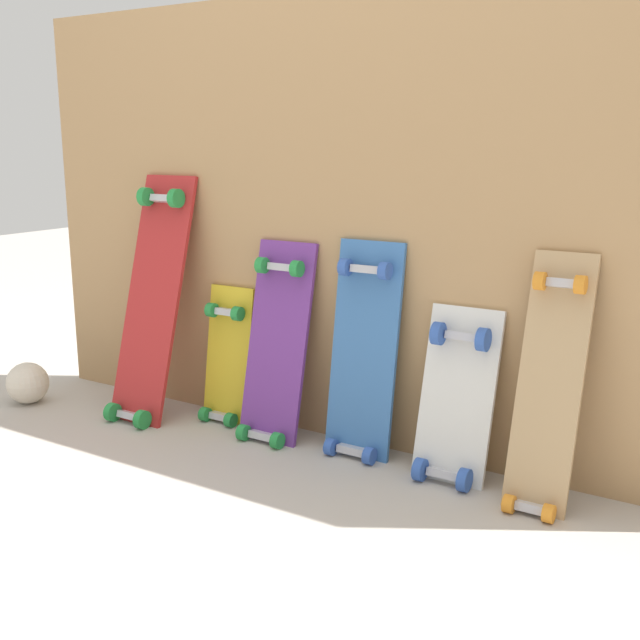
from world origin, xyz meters
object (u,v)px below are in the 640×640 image
(skateboard_purple, at_px, (276,352))
(skateboard_white, at_px, (455,405))
(skateboard_yellow, at_px, (227,364))
(skateboard_natural, at_px, (548,396))
(rubber_ball, at_px, (28,383))
(skateboard_red, at_px, (151,307))
(skateboard_blue, at_px, (363,360))

(skateboard_purple, distance_m, skateboard_white, 0.65)
(skateboard_purple, relative_size, skateboard_white, 1.28)
(skateboard_yellow, height_order, skateboard_white, skateboard_white)
(skateboard_yellow, relative_size, skateboard_natural, 0.72)
(skateboard_yellow, xyz_separation_m, rubber_ball, (-0.77, -0.27, -0.13))
(skateboard_purple, relative_size, skateboard_natural, 0.95)
(skateboard_red, distance_m, skateboard_purple, 0.53)
(skateboard_red, xyz_separation_m, skateboard_yellow, (0.27, 0.09, -0.20))
(skateboard_red, distance_m, skateboard_white, 1.18)
(skateboard_red, height_order, skateboard_purple, skateboard_red)
(skateboard_red, relative_size, rubber_ball, 5.84)
(skateboard_purple, relative_size, skateboard_blue, 0.97)
(skateboard_red, height_order, skateboard_white, skateboard_red)
(skateboard_blue, bearing_deg, rubber_ball, -169.16)
(skateboard_red, bearing_deg, rubber_ball, -160.85)
(skateboard_white, distance_m, skateboard_natural, 0.29)
(skateboard_yellow, bearing_deg, skateboard_white, -2.16)
(skateboard_blue, bearing_deg, skateboard_natural, -4.58)
(skateboard_yellow, height_order, rubber_ball, skateboard_yellow)
(skateboard_white, xyz_separation_m, skateboard_natural, (0.28, -0.03, 0.09))
(skateboard_red, bearing_deg, skateboard_blue, 5.58)
(skateboard_natural, distance_m, rubber_ball, 1.97)
(skateboard_purple, height_order, rubber_ball, skateboard_purple)
(skateboard_purple, bearing_deg, skateboard_natural, -1.34)
(skateboard_red, relative_size, skateboard_purple, 1.27)
(skateboard_red, xyz_separation_m, skateboard_natural, (1.44, 0.03, -0.09))
(skateboard_blue, height_order, skateboard_natural, skateboard_natural)
(skateboard_yellow, xyz_separation_m, skateboard_white, (0.89, -0.03, 0.02))
(skateboard_red, relative_size, skateboard_blue, 1.24)
(skateboard_yellow, bearing_deg, skateboard_blue, -1.25)
(skateboard_blue, bearing_deg, skateboard_white, -3.72)
(skateboard_yellow, bearing_deg, skateboard_purple, -9.16)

